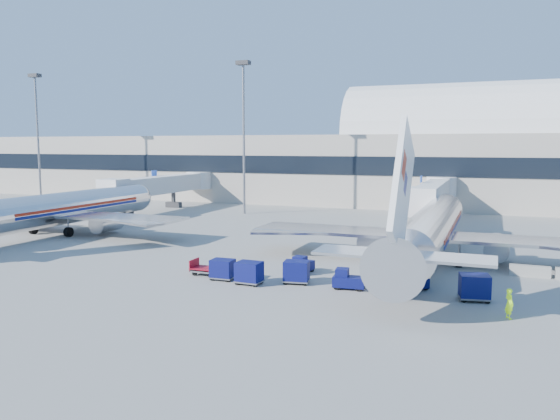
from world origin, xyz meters
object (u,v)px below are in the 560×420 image
at_px(jetbridge_near, 434,193).
at_px(ramp_worker, 509,304).
at_px(barrier_near, 530,271).
at_px(cart_solo_far, 475,287).
at_px(mast_far_west, 37,119).
at_px(cart_train_a, 297,271).
at_px(airliner_mid, 56,209).
at_px(mast_west, 244,115).
at_px(cart_train_b, 249,272).
at_px(cart_train_c, 223,269).
at_px(airliner_main, 430,230).
at_px(tug_right, 414,279).
at_px(tug_lead, 348,280).
at_px(tug_left, 302,265).
at_px(cart_solo_near, 392,284).
at_px(cart_open_red, 206,270).
at_px(jetbridge_mid, 166,185).

relative_size(jetbridge_near, ramp_worker, 14.96).
xyz_separation_m(barrier_near, cart_solo_far, (-3.82, -8.63, 0.49)).
relative_size(mast_far_west, cart_train_a, 10.57).
bearing_deg(airliner_mid, mast_west, 64.79).
bearing_deg(cart_train_a, cart_train_b, -163.79).
height_order(cart_train_a, cart_train_c, cart_train_a).
height_order(barrier_near, cart_train_a, cart_train_a).
height_order(airliner_main, tug_right, airliner_main).
distance_m(barrier_near, tug_right, 10.40).
distance_m(mast_west, tug_lead, 47.02).
bearing_deg(tug_left, jetbridge_near, -2.55).
height_order(airliner_mid, cart_solo_far, airliner_mid).
height_order(cart_solo_near, cart_open_red, cart_solo_near).
xyz_separation_m(tug_left, cart_train_c, (-4.96, -4.29, 0.18)).
distance_m(mast_west, tug_right, 47.93).
distance_m(tug_left, cart_solo_near, 9.09).
distance_m(mast_far_west, tug_lead, 76.54).
bearing_deg(cart_solo_near, airliner_mid, -177.61).
bearing_deg(jetbridge_near, mast_west, -178.32).
bearing_deg(tug_left, cart_train_b, 160.83).
bearing_deg(tug_left, airliner_main, -40.30).
relative_size(jetbridge_mid, cart_train_a, 12.86).
xyz_separation_m(tug_left, ramp_worker, (15.31, -6.46, 0.26)).
relative_size(airliner_mid, cart_solo_near, 16.71).
bearing_deg(airliner_main, jetbridge_mid, 149.36).
bearing_deg(jetbridge_mid, mast_far_west, -178.19).
distance_m(jetbridge_mid, cart_train_a, 52.09).
bearing_deg(barrier_near, ramp_worker, -98.39).
relative_size(tug_left, cart_train_c, 1.29).
bearing_deg(tug_left, ramp_worker, -104.40).
relative_size(mast_west, cart_open_red, 10.27).
bearing_deg(barrier_near, airliner_mid, 177.13).
distance_m(mast_west, cart_open_red, 41.90).
bearing_deg(ramp_worker, jetbridge_near, -18.56).
distance_m(airliner_mid, cart_solo_far, 47.54).
relative_size(cart_solo_near, cart_open_red, 1.01).
bearing_deg(jetbridge_mid, cart_train_c, -51.76).
xyz_separation_m(tug_right, ramp_worker, (6.26, -5.28, 0.27)).
bearing_deg(tug_left, cart_train_c, 139.35).
relative_size(tug_lead, cart_open_red, 1.08).
distance_m(cart_train_b, cart_train_c, 2.51).
relative_size(tug_lead, cart_solo_near, 1.07).
distance_m(mast_far_west, mast_west, 40.00).
relative_size(mast_far_west, tug_lead, 9.51).
bearing_deg(cart_solo_near, cart_train_a, -169.44).
bearing_deg(cart_solo_far, jetbridge_near, 88.07).
distance_m(cart_train_a, cart_solo_far, 12.55).
bearing_deg(cart_solo_near, jetbridge_near, 111.07).
bearing_deg(airliner_main, cart_solo_near, -95.03).
bearing_deg(jetbridge_near, cart_open_red, -109.89).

